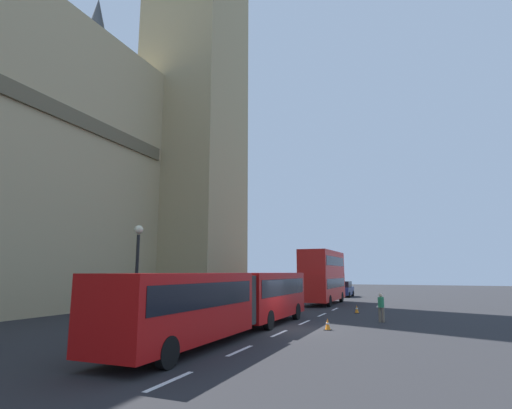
{
  "coord_description": "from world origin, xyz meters",
  "views": [
    {
      "loc": [
        -20.51,
        -6.5,
        2.94
      ],
      "look_at": [
        10.06,
        5.99,
        8.6
      ],
      "focal_mm": 27.76,
      "sensor_mm": 36.0,
      "label": 1
    }
  ],
  "objects": [
    {
      "name": "lane_centre_marking",
      "position": [
        -1.61,
        0.0,
        0.01
      ],
      "size": [
        29.8,
        0.16,
        0.01
      ],
      "color": "silver",
      "rests_on": "ground_plane"
    },
    {
      "name": "street_lamp",
      "position": [
        -4.35,
        6.5,
        3.06
      ],
      "size": [
        0.44,
        0.44,
        5.27
      ],
      "color": "black",
      "rests_on": "ground_plane"
    },
    {
      "name": "pedestrian_near_cones",
      "position": [
        4.9,
        -4.23,
        0.91
      ],
      "size": [
        0.44,
        0.35,
        1.69
      ],
      "color": "#726651",
      "rests_on": "ground_plane"
    },
    {
      "name": "traffic_cone_middle",
      "position": [
        9.68,
        -2.09,
        0.28
      ],
      "size": [
        0.36,
        0.36,
        0.58
      ],
      "color": "black",
      "rests_on": "ground_plane"
    },
    {
      "name": "articulated_bus",
      "position": [
        -2.81,
        1.99,
        1.75
      ],
      "size": [
        17.06,
        2.54,
        2.9
      ],
      "color": "#B20F0F",
      "rests_on": "ground_plane"
    },
    {
      "name": "double_decker_bus",
      "position": [
        17.03,
        2.0,
        2.71
      ],
      "size": [
        9.05,
        2.54,
        4.9
      ],
      "color": "red",
      "rests_on": "ground_plane"
    },
    {
      "name": "ground_plane",
      "position": [
        0.0,
        0.0,
        0.0
      ],
      "size": [
        160.0,
        160.0,
        0.0
      ],
      "primitive_type": "plane",
      "color": "#262628"
    },
    {
      "name": "traffic_cone_west",
      "position": [
        0.43,
        -1.93,
        0.28
      ],
      "size": [
        0.36,
        0.36,
        0.58
      ],
      "color": "black",
      "rests_on": "ground_plane"
    },
    {
      "name": "sedan_lead",
      "position": [
        29.07,
        2.19,
        0.91
      ],
      "size": [
        4.4,
        1.86,
        1.85
      ],
      "color": "navy",
      "rests_on": "ground_plane"
    }
  ]
}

